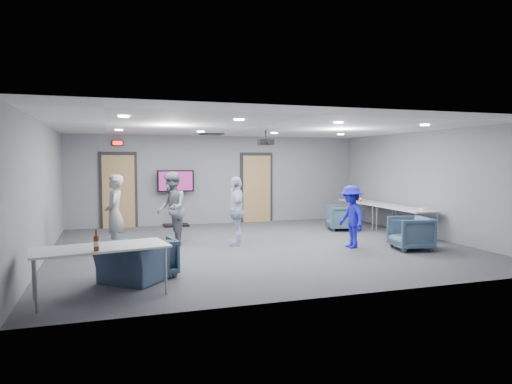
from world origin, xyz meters
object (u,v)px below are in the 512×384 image
object	(u,v)px
person_a	(115,214)
bottle_right	(361,198)
tv_stand	(176,194)
chair_right_c	(411,233)
person_b	(171,209)
person_d	(351,217)
table_front_left	(100,250)
chair_front_a	(154,257)
projector	(266,142)
table_right_a	(366,203)
chair_right_a	(341,218)
bottle_front	(96,243)
table_right_b	(405,210)
person_c	(236,211)
chair_front_b	(131,263)

from	to	relation	value
person_a	bottle_right	xyz separation A→B (m)	(7.00, 1.88, -0.00)
tv_stand	chair_right_c	bearing A→B (deg)	-49.61
person_b	chair_right_c	distance (m)	5.36
person_d	table_front_left	world-z (taller)	person_d
chair_front_a	tv_stand	distance (m)	5.90
projector	table_right_a	bearing A→B (deg)	24.33
chair_right_a	table_front_left	bearing A→B (deg)	-37.96
person_d	bottle_front	size ratio (longest dim) A/B	4.73
person_d	table_right_b	world-z (taller)	person_d
chair_right_a	chair_right_c	distance (m)	2.98
tv_stand	person_c	bearing A→B (deg)	-75.16
person_a	chair_right_c	world-z (taller)	person_a
bottle_right	tv_stand	bearing A→B (deg)	162.25
tv_stand	table_front_left	bearing A→B (deg)	-106.61
chair_right_c	projector	bearing A→B (deg)	-121.65
projector	person_b	bearing A→B (deg)	-169.40
chair_right_a	bottle_right	bearing A→B (deg)	135.37
chair_front_a	chair_front_b	distance (m)	0.49
chair_front_b	chair_right_c	bearing A→B (deg)	-130.48
person_c	projector	size ratio (longest dim) A/B	4.10
person_b	chair_front_a	distance (m)	2.79
person_d	chair_right_a	size ratio (longest dim) A/B	1.82
chair_front_b	tv_stand	bearing A→B (deg)	-63.46
person_d	table_right_a	xyz separation A→B (m)	(2.12, 2.86, -0.01)
chair_front_a	chair_right_a	bearing A→B (deg)	-156.09
person_a	person_d	bearing A→B (deg)	82.80
chair_right_a	chair_front_b	world-z (taller)	chair_right_a
chair_right_a	chair_right_c	bearing A→B (deg)	17.78
person_b	table_front_left	xyz separation A→B (m)	(-1.48, -3.67, -0.16)
tv_stand	projector	size ratio (longest dim) A/B	4.31
person_c	bottle_right	distance (m)	4.66
chair_front_b	bottle_front	xyz separation A→B (m)	(-0.49, -1.01, 0.53)
person_d	chair_right_c	bearing A→B (deg)	62.57
person_d	tv_stand	world-z (taller)	tv_stand
chair_front_b	table_front_left	distance (m)	0.91
person_c	table_front_left	xyz separation A→B (m)	(-2.92, -3.32, -0.10)
chair_front_a	bottle_right	size ratio (longest dim) A/B	2.69
chair_front_a	projector	world-z (taller)	projector
chair_front_a	bottle_front	bearing A→B (deg)	46.92
table_right_b	table_front_left	xyz separation A→B (m)	(-7.40, -3.15, 0.00)
chair_right_a	bottle_right	distance (m)	1.15
person_d	table_right_a	world-z (taller)	person_d
person_b	table_right_b	size ratio (longest dim) A/B	0.92
person_a	projector	bearing A→B (deg)	104.59
table_front_left	tv_stand	size ratio (longest dim) A/B	1.19
person_c	person_a	bearing A→B (deg)	-76.92
table_right_a	bottle_front	world-z (taller)	bottle_front
person_c	chair_front_a	distance (m)	3.15
table_right_a	chair_right_c	bearing A→B (deg)	163.98
chair_right_a	chair_front_b	distance (m)	7.03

